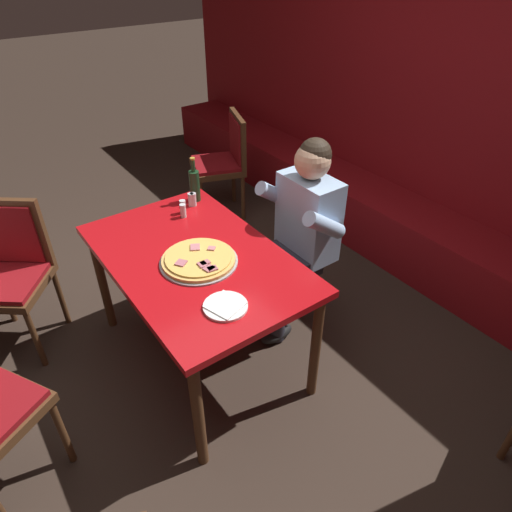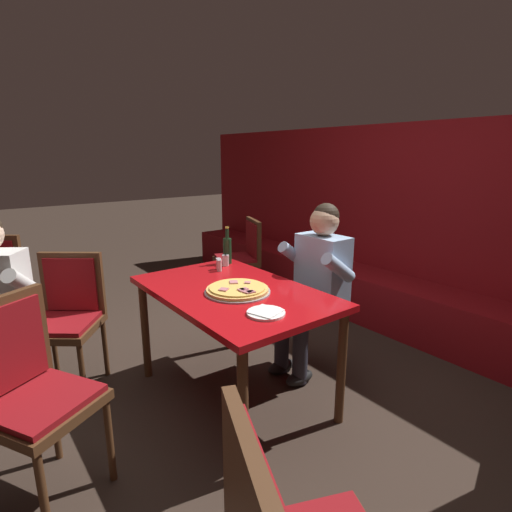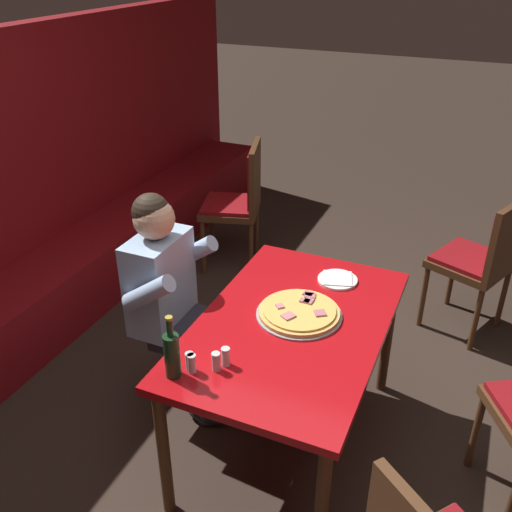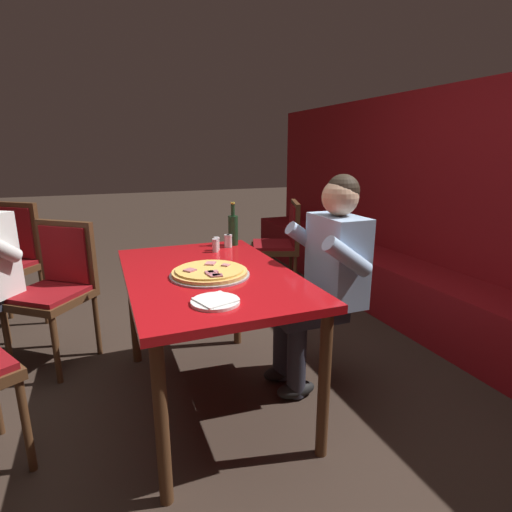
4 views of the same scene
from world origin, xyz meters
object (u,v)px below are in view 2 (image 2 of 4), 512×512
object	(u,v)px
shaker_black_pepper	(225,261)
dining_chair_near_left	(27,385)
plate_white_paper	(266,313)
dining_chair_far_right	(243,254)
shaker_parmesan	(219,264)
diner_seated_blue_shirt	(314,282)
shaker_oregano	(219,266)
dining_chair_far_left	(67,311)
main_dining_table	(233,302)
pizza	(237,290)
beer_bottle	(227,250)
shaker_red_pepper_flakes	(227,261)

from	to	relation	value
shaker_black_pepper	dining_chair_near_left	xyz separation A→B (m)	(0.57, -1.46, -0.23)
plate_white_paper	dining_chair_far_right	size ratio (longest dim) A/B	0.23
dining_chair_near_left	shaker_parmesan	bearing A→B (deg)	110.77
diner_seated_blue_shirt	dining_chair_near_left	distance (m)	1.88
shaker_oregano	dining_chair_far_left	size ratio (longest dim) A/B	0.09
plate_white_paper	dining_chair_near_left	distance (m)	1.19
main_dining_table	pizza	size ratio (longest dim) A/B	3.25
dining_chair_far_right	shaker_black_pepper	bearing A→B (deg)	-41.80
diner_seated_blue_shirt	dining_chair_near_left	size ratio (longest dim) A/B	1.28
dining_chair_far_right	dining_chair_near_left	bearing A→B (deg)	-56.56
beer_bottle	shaker_parmesan	world-z (taller)	beer_bottle
shaker_red_pepper_flakes	dining_chair_far_left	bearing A→B (deg)	-107.83
pizza	plate_white_paper	distance (m)	0.39
main_dining_table	shaker_oregano	distance (m)	0.44
main_dining_table	dining_chair_far_right	xyz separation A→B (m)	(-1.45, 1.11, -0.14)
dining_chair_near_left	dining_chair_far_right	xyz separation A→B (m)	(-1.53, 2.31, -0.03)
pizza	dining_chair_far_right	world-z (taller)	dining_chair_far_right
main_dining_table	dining_chair_far_right	world-z (taller)	dining_chair_far_right
plate_white_paper	pizza	bearing A→B (deg)	168.38
shaker_black_pepper	shaker_red_pepper_flakes	bearing A→B (deg)	62.27
dining_chair_far_left	pizza	bearing A→B (deg)	41.79
dining_chair_far_right	dining_chair_far_left	distance (m)	2.03
beer_bottle	shaker_parmesan	distance (m)	0.19
plate_white_paper	main_dining_table	bearing A→B (deg)	168.70
main_dining_table	shaker_parmesan	distance (m)	0.49
shaker_parmesan	beer_bottle	bearing A→B (deg)	124.47
main_dining_table	shaker_black_pepper	size ratio (longest dim) A/B	15.61
main_dining_table	shaker_red_pepper_flakes	size ratio (longest dim) A/B	15.61
shaker_black_pepper	dining_chair_far_left	world-z (taller)	dining_chair_far_left
diner_seated_blue_shirt	dining_chair_near_left	world-z (taller)	diner_seated_blue_shirt
beer_bottle	diner_seated_blue_shirt	xyz separation A→B (m)	(0.60, 0.36, -0.18)
plate_white_paper	dining_chair_near_left	world-z (taller)	dining_chair_near_left
diner_seated_blue_shirt	pizza	bearing A→B (deg)	-89.21
shaker_parmesan	dining_chair_near_left	distance (m)	1.49
shaker_parmesan	dining_chair_far_right	size ratio (longest dim) A/B	0.09
beer_bottle	shaker_black_pepper	xyz separation A→B (m)	(0.05, -0.06, -0.07)
plate_white_paper	shaker_red_pepper_flakes	xyz separation A→B (m)	(-0.93, 0.36, 0.03)
beer_bottle	shaker_parmesan	xyz separation A→B (m)	(0.10, -0.15, -0.07)
shaker_black_pepper	diner_seated_blue_shirt	bearing A→B (deg)	37.03
pizza	shaker_parmesan	bearing A→B (deg)	160.13
plate_white_paper	dining_chair_far_right	distance (m)	2.26
shaker_red_pepper_flakes	dining_chair_far_right	bearing A→B (deg)	138.86
dining_chair_far_left	main_dining_table	bearing A→B (deg)	44.37
shaker_oregano	dining_chair_far_left	xyz separation A→B (m)	(-0.44, -0.97, -0.26)
dining_chair_far_right	shaker_oregano	bearing A→B (deg)	-42.49
main_dining_table	plate_white_paper	xyz separation A→B (m)	(0.45, -0.09, 0.09)
diner_seated_blue_shirt	dining_chair_far_right	bearing A→B (deg)	163.81
dining_chair_far_left	dining_chair_far_right	bearing A→B (deg)	107.51
shaker_red_pepper_flakes	shaker_black_pepper	bearing A→B (deg)	-117.73
shaker_black_pepper	beer_bottle	bearing A→B (deg)	129.45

